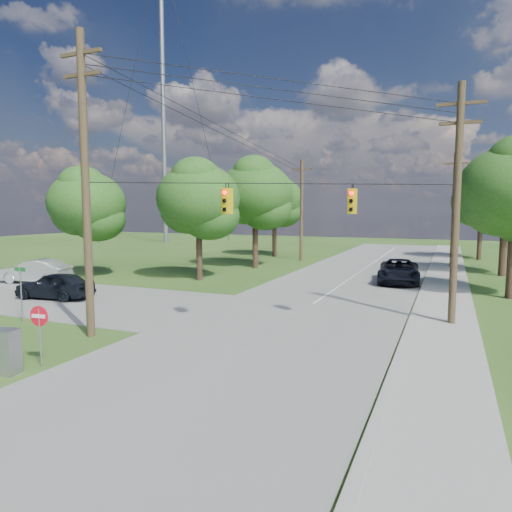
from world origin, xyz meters
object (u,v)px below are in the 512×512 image
at_px(pole_north_w, 301,209).
at_px(control_cabinet, 5,352).
at_px(pole_sw, 85,182).
at_px(car_main_north, 399,271).
at_px(pole_ne, 457,202).
at_px(do_not_enter_sign, 39,322).
at_px(car_cross_silver, 35,271).
at_px(car_cross_dark, 55,285).
at_px(pole_north_e, 454,209).

bearing_deg(pole_north_w, control_cabinet, -88.21).
bearing_deg(pole_sw, car_main_north, 61.91).
distance_m(pole_ne, do_not_enter_sign, 17.08).
bearing_deg(do_not_enter_sign, car_main_north, 59.15).
bearing_deg(car_cross_silver, car_main_north, 100.28).
relative_size(pole_north_w, car_main_north, 1.71).
bearing_deg(control_cabinet, pole_ne, 32.91).
xyz_separation_m(pole_north_w, control_cabinet, (1.06, -34.00, -4.42)).
relative_size(car_cross_dark, control_cabinet, 3.16).
xyz_separation_m(pole_north_w, car_cross_dark, (-7.05, -24.43, -4.33)).
relative_size(car_cross_dark, car_main_north, 0.77).
bearing_deg(pole_sw, control_cabinet, -81.41).
relative_size(pole_north_w, do_not_enter_sign, 4.94).
bearing_deg(car_cross_dark, pole_ne, 89.06).
height_order(pole_north_e, pole_north_w, same).
xyz_separation_m(pole_north_e, car_cross_dark, (-20.95, -24.43, -4.33)).
bearing_deg(car_cross_dark, pole_north_e, 131.84).
height_order(car_cross_dark, car_cross_silver, car_cross_silver).
relative_size(pole_ne, control_cabinet, 7.35).
relative_size(pole_sw, car_cross_dark, 2.66).
relative_size(car_cross_dark, car_cross_silver, 0.92).
distance_m(car_cross_dark, car_main_north, 22.29).
bearing_deg(pole_north_w, do_not_enter_sign, -87.40).
xyz_separation_m(pole_sw, do_not_enter_sign, (1.10, -3.45, -4.73)).
distance_m(pole_sw, car_cross_silver, 16.87).
bearing_deg(control_cabinet, car_cross_silver, 126.20).
height_order(pole_ne, pole_north_w, pole_ne).
bearing_deg(pole_ne, pole_sw, -150.62).
relative_size(pole_sw, do_not_enter_sign, 5.93).
relative_size(car_cross_silver, control_cabinet, 3.45).
bearing_deg(do_not_enter_sign, car_cross_dark, 125.82).
bearing_deg(car_cross_dark, pole_north_w, 156.36).
bearing_deg(pole_north_e, pole_ne, -90.00).
relative_size(car_cross_silver, do_not_enter_sign, 2.43).
xyz_separation_m(pole_north_w, car_main_north, (10.50, -10.68, -4.29)).
bearing_deg(car_cross_silver, pole_ne, 74.30).
xyz_separation_m(pole_sw, control_cabinet, (0.66, -4.40, -5.51)).
bearing_deg(pole_ne, pole_north_e, 90.00).
bearing_deg(car_cross_silver, pole_north_e, 114.78).
xyz_separation_m(pole_ne, pole_north_w, (-13.90, 22.00, -0.34)).
xyz_separation_m(car_cross_dark, do_not_enter_sign, (8.55, -8.62, 0.69)).
bearing_deg(pole_north_w, pole_north_e, 0.00).
bearing_deg(pole_north_w, car_main_north, -45.48).
relative_size(control_cabinet, do_not_enter_sign, 0.71).
xyz_separation_m(pole_ne, car_cross_silver, (-26.78, 1.30, -4.62)).
bearing_deg(pole_ne, car_main_north, 106.71).
xyz_separation_m(car_cross_silver, car_main_north, (23.38, 10.02, -0.00)).
distance_m(pole_north_w, car_cross_silver, 24.75).
distance_m(car_cross_dark, do_not_enter_sign, 12.16).
bearing_deg(control_cabinet, do_not_enter_sign, 55.23).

